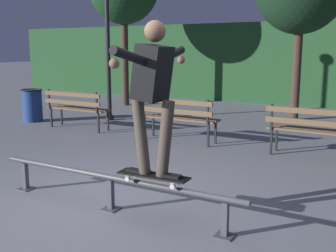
{
  "coord_description": "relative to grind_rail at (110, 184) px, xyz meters",
  "views": [
    {
      "loc": [
        2.72,
        -3.41,
        1.77
      ],
      "look_at": [
        0.28,
        0.87,
        0.85
      ],
      "focal_mm": 43.96,
      "sensor_mm": 36.0,
      "label": 1
    }
  ],
  "objects": [
    {
      "name": "park_bench_leftmost",
      "position": [
        -3.56,
        3.38,
        0.23
      ],
      "size": [
        1.61,
        0.44,
        0.88
      ],
      "color": "black",
      "rests_on": "ground"
    },
    {
      "name": "lamp_post_left",
      "position": [
        -3.68,
        4.74,
        2.18
      ],
      "size": [
        0.32,
        0.32,
        3.9
      ],
      "color": "black",
      "rests_on": "ground"
    },
    {
      "name": "trash_can",
      "position": [
        -5.23,
        3.64,
        0.11
      ],
      "size": [
        0.52,
        0.52,
        0.8
      ],
      "color": "navy",
      "rests_on": "ground"
    },
    {
      "name": "skateboard",
      "position": [
        0.56,
        0.0,
        0.18
      ],
      "size": [
        0.79,
        0.24,
        0.09
      ],
      "color": "black",
      "rests_on": "grind_rail"
    },
    {
      "name": "park_bench_right_center",
      "position": [
        1.57,
        3.38,
        0.23
      ],
      "size": [
        1.61,
        0.44,
        0.88
      ],
      "color": "black",
      "rests_on": "ground"
    },
    {
      "name": "grind_rail",
      "position": [
        0.0,
        0.0,
        0.0
      ],
      "size": [
        3.21,
        0.18,
        0.41
      ],
      "color": "#47474C",
      "rests_on": "ground"
    },
    {
      "name": "ground_plane",
      "position": [
        0.0,
        -0.07,
        -0.3
      ],
      "size": [
        90.0,
        90.0,
        0.0
      ],
      "primitive_type": "plane",
      "color": "slate"
    },
    {
      "name": "hedge_backdrop",
      "position": [
        0.0,
        10.35,
        1.02
      ],
      "size": [
        24.0,
        1.2,
        2.64
      ],
      "primitive_type": "cube",
      "color": "#234C28",
      "rests_on": "ground"
    },
    {
      "name": "skateboarder",
      "position": [
        0.56,
        0.0,
        1.11
      ],
      "size": [
        0.62,
        1.41,
        1.56
      ],
      "color": "black",
      "rests_on": "skateboard"
    },
    {
      "name": "park_bench_left_center",
      "position": [
        -0.99,
        3.38,
        0.23
      ],
      "size": [
        1.61,
        0.44,
        0.88
      ],
      "color": "black",
      "rests_on": "ground"
    }
  ]
}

